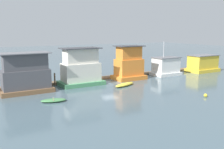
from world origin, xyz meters
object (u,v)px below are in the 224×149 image
houseboat_orange (129,65)px  dinghy_green (53,100)px  mooring_post_near_right (127,73)px  houseboat_white (166,66)px  houseboat_yellow (203,64)px  buoy_yellow (205,95)px  dinghy_yellow (125,84)px  houseboat_brown (26,75)px  houseboat_green (81,69)px  mooring_post_near_left (49,80)px  mooring_post_centre (55,79)px

houseboat_orange → dinghy_green: size_ratio=1.82×
mooring_post_near_right → houseboat_white: bearing=-11.0°
houseboat_yellow → buoy_yellow: bearing=-138.8°
dinghy_yellow → houseboat_brown: bearing=166.1°
houseboat_yellow → houseboat_orange: bearing=177.2°
houseboat_brown → houseboat_white: size_ratio=1.08×
houseboat_yellow → buoy_yellow: houseboat_yellow is taller
houseboat_white → dinghy_green: houseboat_white is taller
houseboat_green → buoy_yellow: (10.47, -14.47, -2.24)m
buoy_yellow → mooring_post_near_left: bearing=133.4°
houseboat_brown → houseboat_yellow: houseboat_brown is taller
houseboat_orange → dinghy_yellow: (-3.46, -4.01, -2.25)m
houseboat_green → dinghy_yellow: bearing=-38.2°
dinghy_yellow → mooring_post_near_right: bearing=53.9°
dinghy_green → houseboat_orange: bearing=24.6°
houseboat_orange → dinghy_green: (-15.18, -6.96, -2.28)m
dinghy_yellow → mooring_post_near_left: (-9.80, 5.53, 0.65)m
mooring_post_near_left → buoy_yellow: 21.88m
dinghy_yellow → mooring_post_near_right: size_ratio=2.46×
mooring_post_centre → mooring_post_near_left: size_ratio=1.09×
houseboat_white → houseboat_brown: bearing=-178.4°
dinghy_green → mooring_post_near_left: bearing=77.2°
mooring_post_near_right → dinghy_green: bearing=-151.7°
houseboat_brown → buoy_yellow: size_ratio=15.17×
dinghy_yellow → dinghy_green: bearing=-165.9°
houseboat_orange → mooring_post_centre: bearing=173.0°
houseboat_orange → houseboat_yellow: bearing=-2.8°
dinghy_yellow → mooring_post_near_right: mooring_post_near_right is taller
mooring_post_near_left → buoy_yellow: mooring_post_near_left is taller
dinghy_yellow → buoy_yellow: (5.23, -10.35, 0.01)m
houseboat_orange → dinghy_yellow: size_ratio=1.34×
houseboat_white → dinghy_yellow: bearing=-161.0°
houseboat_white → mooring_post_near_left: 21.59m
houseboat_white → mooring_post_near_left: bearing=176.0°
dinghy_green → mooring_post_near_left: 8.72m
houseboat_brown → houseboat_orange: houseboat_orange is taller
houseboat_yellow → mooring_post_near_right: 16.86m
mooring_post_near_left → mooring_post_near_right: bearing=0.0°
houseboat_green → houseboat_yellow: 25.97m
houseboat_orange → mooring_post_near_right: (0.57, 1.52, -1.61)m
dinghy_green → mooring_post_near_left: size_ratio=1.81×
houseboat_brown → dinghy_yellow: bearing=-13.9°
houseboat_green → houseboat_orange: houseboat_orange is taller
houseboat_yellow → dinghy_yellow: 21.00m
mooring_post_near_left → mooring_post_near_right: size_ratio=1.01×
houseboat_orange → mooring_post_near_left: 13.45m
mooring_post_near_left → mooring_post_centre: bearing=0.0°
houseboat_orange → mooring_post_near_right: size_ratio=3.31×
houseboat_orange → houseboat_white: size_ratio=0.92×
houseboat_brown → mooring_post_near_right: size_ratio=3.92×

